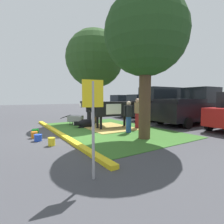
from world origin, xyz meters
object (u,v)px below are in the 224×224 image
at_px(parking_sign, 93,110).
at_px(bucket_green, 35,132).
at_px(wheelbarrow, 76,119).
at_px(sedan_silver, 141,106).
at_px(cow_holstein, 112,109).
at_px(person_handler, 137,112).
at_px(hatchback_white, 123,105).
at_px(suv_black, 161,104).
at_px(bucket_orange, 34,135).
at_px(person_visitor_near, 129,116).
at_px(bucket_yellow, 52,141).
at_px(shade_tree_right, 146,35).
at_px(shade_tree_left, 95,59).
at_px(person_visitor_far, 89,111).
at_px(bucket_blue, 38,138).
at_px(calf_lying, 86,123).
at_px(pickup_truck_black, 193,107).

distance_m(parking_sign, bucket_green, 5.57).
xyz_separation_m(wheelbarrow, sedan_silver, (-1.53, 6.91, 0.60)).
xyz_separation_m(cow_holstein, sedan_silver, (-3.84, 5.69, -0.11)).
relative_size(person_handler, hatchback_white, 0.38).
xyz_separation_m(wheelbarrow, suv_black, (1.17, 6.54, 0.88)).
xyz_separation_m(person_handler, bucket_orange, (-0.61, -5.25, -0.77)).
height_order(person_handler, person_visitor_near, person_handler).
bearing_deg(parking_sign, bucket_yellow, -177.80).
relative_size(person_handler, person_visitor_near, 1.08).
relative_size(cow_holstein, sedan_silver, 0.70).
height_order(shade_tree_right, bucket_orange, shade_tree_right).
relative_size(person_visitor_near, wheelbarrow, 1.10).
bearing_deg(cow_holstein, sedan_silver, 124.04).
bearing_deg(shade_tree_right, person_visitor_near, 170.75).
relative_size(bucket_green, hatchback_white, 0.07).
bearing_deg(shade_tree_left, cow_holstein, -4.23).
relative_size(shade_tree_left, person_visitor_far, 3.79).
distance_m(bucket_green, bucket_blue, 1.30).
relative_size(calf_lying, suv_black, 0.28).
relative_size(person_visitor_far, parking_sign, 0.79).
height_order(cow_holstein, suv_black, suv_black).
height_order(shade_tree_right, parking_sign, shade_tree_right).
distance_m(person_visitor_far, bucket_yellow, 4.63).
distance_m(bucket_yellow, sedan_silver, 11.02).
distance_m(cow_holstein, wheelbarrow, 2.71).
distance_m(shade_tree_left, bucket_blue, 6.73).
distance_m(shade_tree_left, parking_sign, 8.72).
relative_size(shade_tree_right, person_visitor_near, 3.83).
height_order(calf_lying, wheelbarrow, wheelbarrow).
bearing_deg(bucket_green, bucket_blue, -4.59).
relative_size(cow_holstein, calf_lying, 2.36).
xyz_separation_m(shade_tree_right, bucket_orange, (-2.63, -3.89, -4.10)).
bearing_deg(hatchback_white, parking_sign, -38.62).
height_order(person_visitor_near, pickup_truck_black, pickup_truck_black).
height_order(person_visitor_far, suv_black, suv_black).
xyz_separation_m(calf_lying, person_handler, (1.89, 2.28, 0.67)).
xyz_separation_m(parking_sign, hatchback_white, (-11.62, 9.28, -0.49)).
xyz_separation_m(person_visitor_near, parking_sign, (3.46, -3.66, 0.64)).
bearing_deg(shade_tree_left, pickup_truck_black, 53.20).
bearing_deg(bucket_green, person_visitor_near, 63.88).
bearing_deg(person_visitor_far, parking_sign, -24.47).
xyz_separation_m(calf_lying, pickup_truck_black, (2.57, 6.45, 0.88)).
xyz_separation_m(shade_tree_right, suv_black, (-3.96, 5.48, -2.97)).
bearing_deg(person_handler, cow_holstein, -124.25).
bearing_deg(hatchback_white, shade_tree_right, -31.56).
relative_size(bucket_yellow, hatchback_white, 0.07).
bearing_deg(pickup_truck_black, hatchback_white, 177.80).
bearing_deg(pickup_truck_black, cow_holstein, -105.56).
height_order(parking_sign, bucket_blue, parking_sign).
height_order(person_visitor_far, bucket_blue, person_visitor_far).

